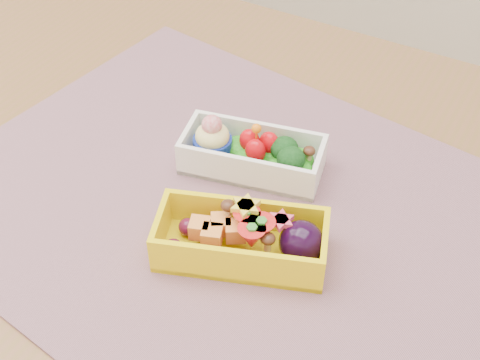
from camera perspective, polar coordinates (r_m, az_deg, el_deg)
The scene contains 4 objects.
table at distance 0.73m, azimuth -1.13°, elevation -9.03°, with size 1.20×0.80×0.75m.
placemat at distance 0.66m, azimuth -0.78°, elevation -2.46°, with size 0.58×0.45×0.00m, color #8F626D.
bento_white at distance 0.69m, azimuth 1.01°, elevation 2.28°, with size 0.16×0.09×0.06m.
bento_yellow at distance 0.60m, azimuth 0.43°, elevation -5.10°, with size 0.17×0.12×0.05m.
Camera 1 is at (0.23, -0.38, 1.23)m, focal length 49.51 mm.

